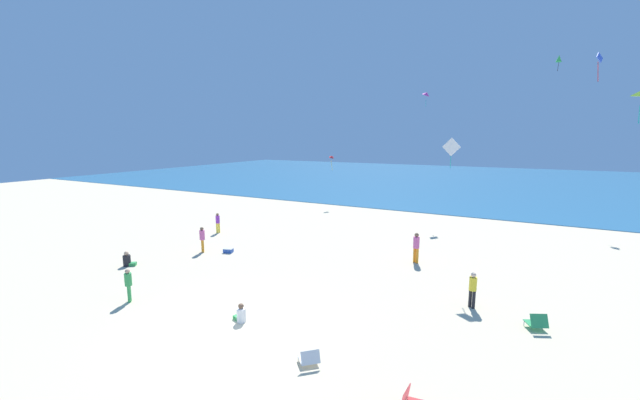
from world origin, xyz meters
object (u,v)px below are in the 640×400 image
object	(u,v)px
kite_white	(451,147)
beach_chair_near_camera	(309,358)
person_0	(473,287)
person_4	(128,283)
person_2	(416,246)
kite_red	(332,157)
person_1	(218,221)
person_5	(202,238)
kite_magenta	(427,94)
kite_blue	(599,60)
beach_chair_far_left	(537,322)
person_6	(241,315)
person_3	(128,260)
kite_green	(559,59)
cooler_box	(228,250)

from	to	relation	value
kite_white	beach_chair_near_camera	bearing A→B (deg)	-101.83
person_0	person_4	distance (m)	14.11
person_2	kite_red	bearing A→B (deg)	-112.63
beach_chair_near_camera	person_1	xyz separation A→B (m)	(-13.70, 10.85, 0.60)
person_5	person_1	bearing A→B (deg)	-111.74
kite_magenta	kite_blue	size ratio (longest dim) A/B	0.96
beach_chair_far_left	person_4	world-z (taller)	person_4
person_6	kite_white	size ratio (longest dim) A/B	0.49
person_0	person_6	bearing A→B (deg)	155.67
beach_chair_far_left	person_1	xyz separation A→B (m)	(-19.82, 5.22, 0.53)
person_3	person_4	world-z (taller)	person_4
kite_green	kite_blue	distance (m)	16.59
person_1	kite_white	size ratio (longest dim) A/B	0.99
kite_green	kite_blue	size ratio (longest dim) A/B	0.96
kite_magenta	kite_blue	xyz separation A→B (m)	(10.33, -11.51, -0.12)
person_0	kite_white	xyz separation A→B (m)	(-1.71, 3.76, 5.46)
person_2	person_6	bearing A→B (deg)	3.70
person_6	kite_green	world-z (taller)	kite_green
kite_green	kite_red	size ratio (longest dim) A/B	0.83
person_2	kite_green	xyz separation A→B (m)	(6.82, 18.33, 12.27)
person_1	kite_green	bearing A→B (deg)	58.90
person_3	kite_red	size ratio (longest dim) A/B	0.53
beach_chair_near_camera	kite_magenta	xyz separation A→B (m)	(-2.33, 24.47, 10.19)
person_5	person_4	bearing A→B (deg)	56.65
kite_blue	person_5	bearing A→B (deg)	-162.63
person_2	kite_green	distance (m)	23.09
cooler_box	person_1	distance (m)	5.10
person_2	kite_red	size ratio (longest dim) A/B	1.11
kite_magenta	person_6	bearing A→B (deg)	-93.18
cooler_box	person_4	size ratio (longest dim) A/B	0.44
person_0	person_4	world-z (taller)	person_0
kite_magenta	person_3	bearing A→B (deg)	-116.63
person_0	person_3	bearing A→B (deg)	131.39
cooler_box	person_5	bearing A→B (deg)	-155.41
person_6	person_3	bearing A→B (deg)	5.72
kite_green	beach_chair_near_camera	bearing A→B (deg)	-104.03
person_0	kite_white	world-z (taller)	kite_white
person_3	person_6	distance (m)	9.58
person_3	person_6	world-z (taller)	person_3
person_0	kite_red	distance (m)	24.13
kite_green	kite_magenta	bearing A→B (deg)	-153.51
beach_chair_near_camera	person_5	size ratio (longest dim) A/B	0.55
person_1	kite_red	world-z (taller)	kite_red
person_0	person_2	size ratio (longest dim) A/B	0.88
person_2	kite_blue	distance (m)	12.15
person_2	kite_white	xyz separation A→B (m)	(1.65, -0.71, 5.34)
person_5	kite_blue	world-z (taller)	kite_blue
person_1	person_2	xyz separation A→B (m)	(14.19, 0.10, 0.13)
cooler_box	person_0	distance (m)	13.78
kite_white	kite_red	xyz separation A→B (m)	(-13.55, 14.49, -1.44)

